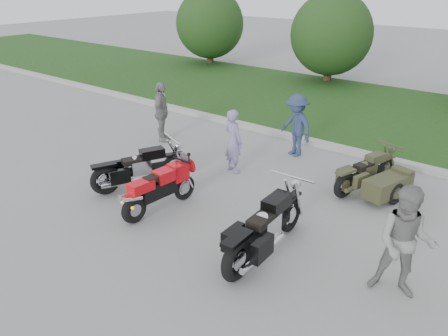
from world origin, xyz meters
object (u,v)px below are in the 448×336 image
Objects in this scene: sportbike_red at (158,188)px; person_grey at (405,243)px; person_denim at (296,126)px; person_back at (162,112)px; cruiser_left at (137,170)px; person_stripe at (233,141)px; cruiser_sidecar at (378,181)px; cruiser_right at (264,231)px.

sportbike_red is 4.87m from person_grey.
person_back is (-3.70, -1.45, 0.03)m from person_denim.
sportbike_red is 1.30m from cruiser_left.
sportbike_red is 2.63m from person_stripe.
cruiser_sidecar is 6.43m from person_back.
person_back is (-6.40, -0.44, 0.51)m from cruiser_sidecar.
person_back is at bearing -159.92° from cruiser_sidecar.
person_stripe is at bearing 85.18° from cruiser_left.
person_stripe is 0.91× the size of person_back.
cruiser_left is at bearing 170.79° from cruiser_right.
person_grey is (6.05, 0.02, 0.46)m from cruiser_left.
person_denim reaches higher than cruiser_sidecar.
person_denim is at bearing 110.93° from cruiser_right.
person_stripe is 2.04m from person_denim.
cruiser_right is 1.25× the size of cruiser_sidecar.
cruiser_left is at bearing 77.68° from person_stripe.
cruiser_right reaches higher than cruiser_left.
person_back reaches higher than sportbike_red.
person_grey reaches higher than cruiser_right.
cruiser_left is 1.24× the size of person_back.
person_denim is (1.88, 4.07, 0.40)m from cruiser_left.
cruiser_right is (3.83, -0.46, 0.05)m from cruiser_left.
cruiser_sidecar is (3.36, 3.53, -0.16)m from sportbike_red.
person_denim is (-2.69, 1.01, 0.48)m from cruiser_sidecar.
cruiser_right is at bearing -85.73° from cruiser_sidecar.
cruiser_sidecar is 1.21× the size of person_denim.
cruiser_right is at bearing 17.43° from cruiser_left.
cruiser_right is 3.59m from cruiser_sidecar.
cruiser_left is at bearing -130.05° from cruiser_sidecar.
person_denim is 0.96× the size of person_back.
cruiser_right is 1.51× the size of person_denim.
person_denim is at bearing 89.46° from cruiser_left.
person_grey is at bearing -138.23° from person_back.
cruiser_left is (-1.21, 0.47, -0.08)m from sportbike_red.
cruiser_right is 6.45m from person_back.
person_back is (-1.83, 2.62, 0.43)m from cruiser_left.
person_grey is at bearing 9.77° from cruiser_right.
person_denim is at bearing 86.39° from sportbike_red.
cruiser_right is 1.40× the size of person_grey.
person_back is at bearing 149.14° from cruiser_left.
person_stripe reaches higher than cruiser_left.
person_denim is at bearing -98.62° from person_back.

